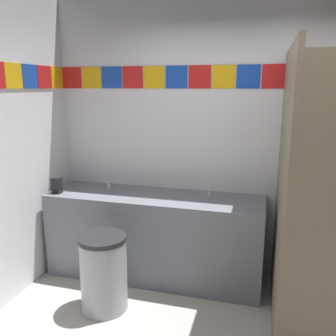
{
  "coord_description": "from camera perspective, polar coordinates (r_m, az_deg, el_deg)",
  "views": [
    {
      "loc": [
        0.07,
        -1.9,
        1.89
      ],
      "look_at": [
        -0.72,
        0.97,
        1.21
      ],
      "focal_mm": 37.9,
      "sensor_mm": 36.0,
      "label": 1
    }
  ],
  "objects": [
    {
      "name": "stall_divider",
      "position": [
        2.67,
        21.81,
        -5.44
      ],
      "size": [
        0.92,
        1.37,
        2.18
      ],
      "color": "#726651",
      "rests_on": "ground_plane"
    },
    {
      "name": "vanity_counter",
      "position": [
        3.63,
        -2.19,
        -10.73
      ],
      "size": [
        2.12,
        0.6,
        0.85
      ],
      "color": "slate",
      "rests_on": "ground_plane"
    },
    {
      "name": "faucet_right",
      "position": [
        3.44,
        6.68,
        -3.84
      ],
      "size": [
        0.04,
        0.1,
        0.14
      ],
      "color": "silver",
      "rests_on": "vanity_counter"
    },
    {
      "name": "soap_dispenser",
      "position": [
        3.71,
        -17.45,
        -2.69
      ],
      "size": [
        0.09,
        0.09,
        0.16
      ],
      "color": "black",
      "rests_on": "vanity_counter"
    },
    {
      "name": "toilet",
      "position": [
        3.46,
        24.71,
        -15.65
      ],
      "size": [
        0.39,
        0.49,
        0.74
      ],
      "color": "white",
      "rests_on": "ground_plane"
    },
    {
      "name": "faucet_left",
      "position": [
        3.74,
        -9.63,
        -2.56
      ],
      "size": [
        0.04,
        0.1,
        0.14
      ],
      "color": "silver",
      "rests_on": "vanity_counter"
    },
    {
      "name": "wall_back",
      "position": [
        3.54,
        14.23,
        4.6
      ],
      "size": [
        4.12,
        0.09,
        2.8
      ],
      "color": "silver",
      "rests_on": "ground_plane"
    },
    {
      "name": "trash_bin",
      "position": [
        3.22,
        -10.3,
        -16.21
      ],
      "size": [
        0.41,
        0.41,
        0.67
      ],
      "color": "#999EA3",
      "rests_on": "ground_plane"
    }
  ]
}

